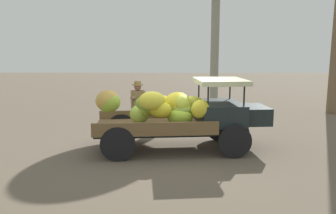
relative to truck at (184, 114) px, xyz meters
name	(u,v)px	position (x,y,z in m)	size (l,w,h in m)	color
ground_plane	(176,150)	(-0.21, -0.01, -0.97)	(60.00, 60.00, 0.00)	brown
truck	(184,114)	(0.00, 0.00, 0.00)	(4.56, 2.08, 1.85)	black
farmer	(138,105)	(-1.36, 1.62, -0.03)	(0.54, 0.50, 1.66)	#3B3E43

